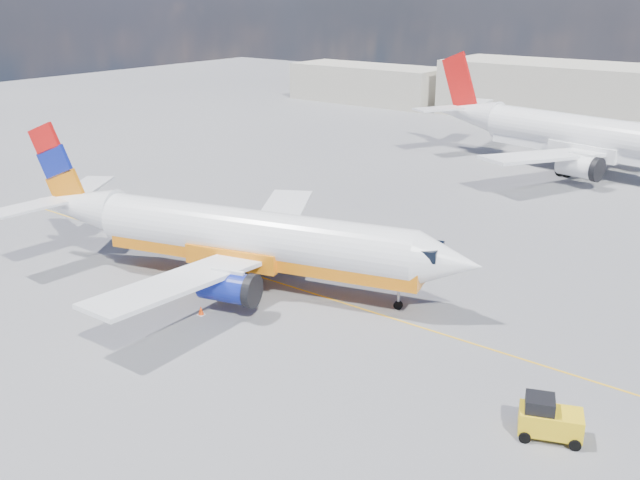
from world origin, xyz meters
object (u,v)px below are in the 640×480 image
Objects in this scene: gse_tug at (548,419)px; main_jet at (240,237)px; second_jet at (591,138)px; traffic_cone at (201,311)px.

main_jet is at bearing 146.57° from gse_tug.
second_jet is (8.13, 42.62, 0.57)m from main_jet.
gse_tug is at bearing -26.38° from main_jet.
gse_tug is at bearing -63.73° from second_jet.
main_jet is 10.81× the size of gse_tug.
gse_tug reaches higher than traffic_cone.
traffic_cone is at bearing -88.14° from second_jet.
gse_tug is (21.87, -4.27, -2.33)m from main_jet.
main_jet reaches higher than gse_tug.
second_jet is at bearing 83.94° from gse_tug.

